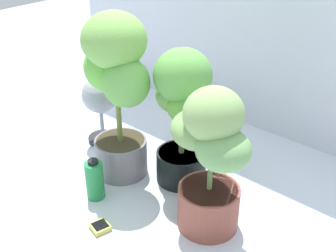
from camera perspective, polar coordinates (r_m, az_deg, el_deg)
The scene contains 7 objects.
ground_plane at distance 2.25m, azimuth 0.49°, elevation -8.25°, with size 8.00×8.00×0.00m, color silver.
potted_plant_front_left at distance 2.14m, azimuth -6.80°, elevation 5.77°, with size 0.48×0.41×0.88m.
potted_plant_center at distance 2.11m, azimuth 1.85°, elevation 2.32°, with size 0.39×0.38×0.72m.
potted_plant_front_right at distance 1.83m, azimuth 5.62°, elevation -3.96°, with size 0.49×0.38×0.69m.
hygrometer_box at distance 2.04m, azimuth -8.94°, elevation -13.04°, with size 0.10×0.10×0.03m.
floor_fan at distance 2.55m, azimuth -8.99°, elevation 3.55°, with size 0.29×0.29×0.41m.
nutrient_bottle at distance 2.17m, azimuth -9.66°, elevation -7.02°, with size 0.09×0.09×0.22m.
Camera 1 is at (1.16, -1.36, 1.37)m, focal length 46.13 mm.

